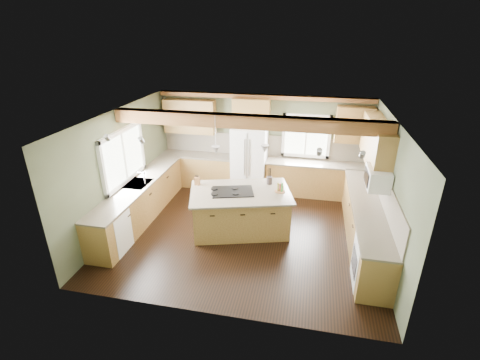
# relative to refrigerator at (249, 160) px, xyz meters

# --- Properties ---
(floor) EXTENTS (5.60, 5.60, 0.00)m
(floor) POSITION_rel_refrigerator_xyz_m (0.30, -2.12, -0.90)
(floor) COLOR black
(floor) RESTS_ON ground
(ceiling) EXTENTS (5.60, 5.60, 0.00)m
(ceiling) POSITION_rel_refrigerator_xyz_m (0.30, -2.12, 1.70)
(ceiling) COLOR silver
(ceiling) RESTS_ON wall_back
(wall_back) EXTENTS (5.60, 0.00, 5.60)m
(wall_back) POSITION_rel_refrigerator_xyz_m (0.30, 0.38, 0.40)
(wall_back) COLOR #484D36
(wall_back) RESTS_ON ground
(wall_left) EXTENTS (0.00, 5.00, 5.00)m
(wall_left) POSITION_rel_refrigerator_xyz_m (-2.50, -2.12, 0.40)
(wall_left) COLOR #484D36
(wall_left) RESTS_ON ground
(wall_right) EXTENTS (0.00, 5.00, 5.00)m
(wall_right) POSITION_rel_refrigerator_xyz_m (3.10, -2.12, 0.40)
(wall_right) COLOR #484D36
(wall_right) RESTS_ON ground
(ceiling_beam) EXTENTS (5.55, 0.26, 0.26)m
(ceiling_beam) POSITION_rel_refrigerator_xyz_m (0.30, -2.02, 1.57)
(ceiling_beam) COLOR brown
(ceiling_beam) RESTS_ON ceiling
(soffit_trim) EXTENTS (5.55, 0.20, 0.10)m
(soffit_trim) POSITION_rel_refrigerator_xyz_m (0.30, 0.28, 1.64)
(soffit_trim) COLOR brown
(soffit_trim) RESTS_ON ceiling
(backsplash_back) EXTENTS (5.58, 0.03, 0.58)m
(backsplash_back) POSITION_rel_refrigerator_xyz_m (0.30, 0.36, 0.31)
(backsplash_back) COLOR brown
(backsplash_back) RESTS_ON wall_back
(backsplash_right) EXTENTS (0.03, 3.70, 0.58)m
(backsplash_right) POSITION_rel_refrigerator_xyz_m (3.08, -2.07, 0.31)
(backsplash_right) COLOR brown
(backsplash_right) RESTS_ON wall_right
(base_cab_back_left) EXTENTS (2.02, 0.60, 0.88)m
(base_cab_back_left) POSITION_rel_refrigerator_xyz_m (-1.49, 0.08, -0.46)
(base_cab_back_left) COLOR brown
(base_cab_back_left) RESTS_ON floor
(counter_back_left) EXTENTS (2.06, 0.64, 0.04)m
(counter_back_left) POSITION_rel_refrigerator_xyz_m (-1.49, 0.08, 0.00)
(counter_back_left) COLOR brown
(counter_back_left) RESTS_ON base_cab_back_left
(base_cab_back_right) EXTENTS (2.62, 0.60, 0.88)m
(base_cab_back_right) POSITION_rel_refrigerator_xyz_m (1.79, 0.08, -0.46)
(base_cab_back_right) COLOR brown
(base_cab_back_right) RESTS_ON floor
(counter_back_right) EXTENTS (2.66, 0.64, 0.04)m
(counter_back_right) POSITION_rel_refrigerator_xyz_m (1.79, 0.08, 0.00)
(counter_back_right) COLOR brown
(counter_back_right) RESTS_ON base_cab_back_right
(base_cab_left) EXTENTS (0.60, 3.70, 0.88)m
(base_cab_left) POSITION_rel_refrigerator_xyz_m (-2.20, -2.07, -0.46)
(base_cab_left) COLOR brown
(base_cab_left) RESTS_ON floor
(counter_left) EXTENTS (0.64, 3.74, 0.04)m
(counter_left) POSITION_rel_refrigerator_xyz_m (-2.20, -2.07, 0.00)
(counter_left) COLOR brown
(counter_left) RESTS_ON base_cab_left
(base_cab_right) EXTENTS (0.60, 3.70, 0.88)m
(base_cab_right) POSITION_rel_refrigerator_xyz_m (2.80, -2.07, -0.46)
(base_cab_right) COLOR brown
(base_cab_right) RESTS_ON floor
(counter_right) EXTENTS (0.64, 3.74, 0.04)m
(counter_right) POSITION_rel_refrigerator_xyz_m (2.80, -2.07, 0.00)
(counter_right) COLOR brown
(counter_right) RESTS_ON base_cab_right
(upper_cab_back_left) EXTENTS (1.40, 0.35, 0.90)m
(upper_cab_back_left) POSITION_rel_refrigerator_xyz_m (-1.69, 0.21, 1.05)
(upper_cab_back_left) COLOR brown
(upper_cab_back_left) RESTS_ON wall_back
(upper_cab_over_fridge) EXTENTS (0.96, 0.35, 0.70)m
(upper_cab_over_fridge) POSITION_rel_refrigerator_xyz_m (-0.00, 0.21, 1.25)
(upper_cab_over_fridge) COLOR brown
(upper_cab_over_fridge) RESTS_ON wall_back
(upper_cab_right) EXTENTS (0.35, 2.20, 0.90)m
(upper_cab_right) POSITION_rel_refrigerator_xyz_m (2.92, -1.22, 1.05)
(upper_cab_right) COLOR brown
(upper_cab_right) RESTS_ON wall_right
(upper_cab_back_corner) EXTENTS (0.90, 0.35, 0.90)m
(upper_cab_back_corner) POSITION_rel_refrigerator_xyz_m (2.60, 0.21, 1.05)
(upper_cab_back_corner) COLOR brown
(upper_cab_back_corner) RESTS_ON wall_back
(window_left) EXTENTS (0.04, 1.60, 1.05)m
(window_left) POSITION_rel_refrigerator_xyz_m (-2.48, -2.07, 0.65)
(window_left) COLOR white
(window_left) RESTS_ON wall_left
(window_back) EXTENTS (1.10, 0.04, 1.00)m
(window_back) POSITION_rel_refrigerator_xyz_m (1.45, 0.36, 0.65)
(window_back) COLOR white
(window_back) RESTS_ON wall_back
(sink) EXTENTS (0.50, 0.65, 0.03)m
(sink) POSITION_rel_refrigerator_xyz_m (-2.20, -2.07, 0.01)
(sink) COLOR #262628
(sink) RESTS_ON counter_left
(faucet) EXTENTS (0.02, 0.02, 0.28)m
(faucet) POSITION_rel_refrigerator_xyz_m (-2.02, -2.07, 0.15)
(faucet) COLOR #B2B2B7
(faucet) RESTS_ON sink
(dishwasher) EXTENTS (0.60, 0.60, 0.84)m
(dishwasher) POSITION_rel_refrigerator_xyz_m (-2.19, -3.37, -0.47)
(dishwasher) COLOR white
(dishwasher) RESTS_ON floor
(oven) EXTENTS (0.60, 0.72, 0.84)m
(oven) POSITION_rel_refrigerator_xyz_m (2.79, -3.37, -0.47)
(oven) COLOR white
(oven) RESTS_ON floor
(microwave) EXTENTS (0.40, 0.70, 0.38)m
(microwave) POSITION_rel_refrigerator_xyz_m (2.88, -2.17, 0.65)
(microwave) COLOR white
(microwave) RESTS_ON wall_right
(pendant_left) EXTENTS (0.18, 0.18, 0.16)m
(pendant_left) POSITION_rel_refrigerator_xyz_m (-0.31, -2.16, 0.98)
(pendant_left) COLOR #B2B2B7
(pendant_left) RESTS_ON ceiling
(pendant_right) EXTENTS (0.18, 0.18, 0.16)m
(pendant_right) POSITION_rel_refrigerator_xyz_m (0.66, -1.88, 0.98)
(pendant_right) COLOR #B2B2B7
(pendant_right) RESTS_ON ceiling
(refrigerator) EXTENTS (0.90, 0.74, 1.80)m
(refrigerator) POSITION_rel_refrigerator_xyz_m (0.00, 0.00, 0.00)
(refrigerator) COLOR white
(refrigerator) RESTS_ON floor
(island) EXTENTS (2.28, 1.74, 0.88)m
(island) POSITION_rel_refrigerator_xyz_m (0.18, -2.02, -0.46)
(island) COLOR brown
(island) RESTS_ON floor
(island_top) EXTENTS (2.44, 1.91, 0.04)m
(island_top) POSITION_rel_refrigerator_xyz_m (0.18, -2.02, 0.00)
(island_top) COLOR brown
(island_top) RESTS_ON island
(cooktop) EXTENTS (1.00, 0.80, 0.02)m
(cooktop) POSITION_rel_refrigerator_xyz_m (0.01, -2.07, 0.03)
(cooktop) COLOR black
(cooktop) RESTS_ON island_top
(knife_block) EXTENTS (0.12, 0.09, 0.19)m
(knife_block) POSITION_rel_refrigerator_xyz_m (-0.85, -1.87, 0.11)
(knife_block) COLOR brown
(knife_block) RESTS_ON island_top
(utensil_crock) EXTENTS (0.14, 0.14, 0.17)m
(utensil_crock) POSITION_rel_refrigerator_xyz_m (0.73, -1.49, 0.11)
(utensil_crock) COLOR #423935
(utensil_crock) RESTS_ON island_top
(bottle_tray) EXTENTS (0.24, 0.24, 0.21)m
(bottle_tray) POSITION_rel_refrigerator_xyz_m (1.01, -1.84, 0.13)
(bottle_tray) COLOR #59341A
(bottle_tray) RESTS_ON island_top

